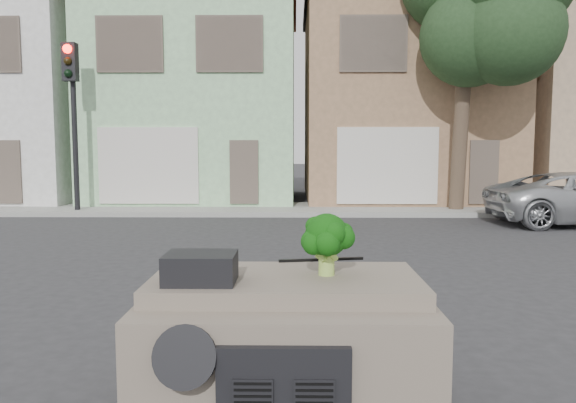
{
  "coord_description": "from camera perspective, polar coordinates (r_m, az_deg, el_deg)",
  "views": [
    {
      "loc": [
        0.07,
        -7.12,
        2.05
      ],
      "look_at": [
        -0.03,
        0.5,
        1.3
      ],
      "focal_mm": 35.0,
      "sensor_mm": 36.0,
      "label": 1
    }
  ],
  "objects": [
    {
      "name": "ground_plane",
      "position": [
        7.41,
        0.19,
        -10.44
      ],
      "size": [
        120.0,
        120.0,
        0.0
      ],
      "primitive_type": "plane",
      "color": "#303033",
      "rests_on": "ground"
    },
    {
      "name": "sidewalk",
      "position": [
        17.73,
        0.52,
        -0.79
      ],
      "size": [
        40.0,
        3.0,
        0.15
      ],
      "primitive_type": "cube",
      "color": "gray",
      "rests_on": "ground"
    },
    {
      "name": "townhouse_white",
      "position": [
        24.35,
        -26.66,
        9.08
      ],
      "size": [
        7.2,
        8.2,
        7.55
      ],
      "primitive_type": "cube",
      "color": "silver",
      "rests_on": "ground"
    },
    {
      "name": "townhouse_mint",
      "position": [
        21.98,
        -8.74,
        10.05
      ],
      "size": [
        7.2,
        8.2,
        7.55
      ],
      "primitive_type": "cube",
      "color": "#A1D69E",
      "rests_on": "ground"
    },
    {
      "name": "townhouse_tan",
      "position": [
        22.04,
        11.18,
        9.99
      ],
      "size": [
        7.2,
        8.2,
        7.55
      ],
      "primitive_type": "cube",
      "color": "#977151",
      "rests_on": "ground"
    },
    {
      "name": "traffic_signal",
      "position": [
        17.88,
        -20.97,
        6.84
      ],
      "size": [
        0.4,
        0.4,
        5.1
      ],
      "primitive_type": "cube",
      "color": "black",
      "rests_on": "ground"
    },
    {
      "name": "tree_near",
      "position": [
        17.76,
        17.28,
        12.48
      ],
      "size": [
        4.4,
        4.0,
        8.5
      ],
      "primitive_type": "cube",
      "color": "#213B1E",
      "rests_on": "ground"
    },
    {
      "name": "car_dashboard",
      "position": [
        4.38,
        -0.19,
        -14.25
      ],
      "size": [
        2.0,
        1.8,
        1.12
      ],
      "primitive_type": "cube",
      "color": "#74685A",
      "rests_on": "ground"
    },
    {
      "name": "instrument_hump",
      "position": [
        3.91,
        -8.86,
        -6.67
      ],
      "size": [
        0.48,
        0.38,
        0.2
      ],
      "primitive_type": "cube",
      "color": "black",
      "rests_on": "car_dashboard"
    },
    {
      "name": "wiper_arm",
      "position": [
        4.6,
        3.4,
        -5.91
      ],
      "size": [
        0.69,
        0.15,
        0.02
      ],
      "primitive_type": "cube",
      "rotation": [
        0.0,
        0.0,
        0.17
      ],
      "color": "black",
      "rests_on": "car_dashboard"
    },
    {
      "name": "broccoli",
      "position": [
        4.06,
        3.94,
        -4.3
      ],
      "size": [
        0.47,
        0.47,
        0.46
      ],
      "primitive_type": "cube",
      "rotation": [
        0.0,
        0.0,
        0.29
      ],
      "color": "#0C3B09",
      "rests_on": "car_dashboard"
    }
  ]
}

